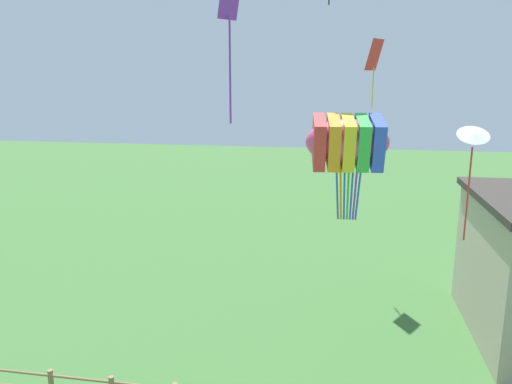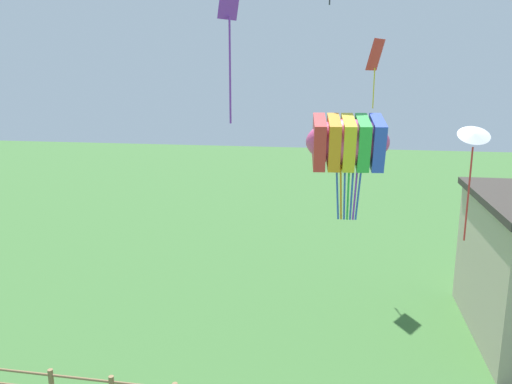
% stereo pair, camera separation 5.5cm
% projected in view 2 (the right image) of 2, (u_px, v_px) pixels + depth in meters
% --- Properties ---
extents(kite_rainbow_parafoil, '(2.48, 1.77, 3.00)m').
position_uv_depth(kite_rainbow_parafoil, '(348.00, 142.00, 13.94)').
color(kite_rainbow_parafoil, '#E54C8C').
extents(kite_red_diamond, '(0.81, 1.02, 2.90)m').
position_uv_depth(kite_red_diamond, '(375.00, 60.00, 21.16)').
color(kite_red_diamond, red).
extents(kite_purple_streamer, '(0.51, 0.62, 3.34)m').
position_uv_depth(kite_purple_streamer, '(230.00, 28.00, 12.06)').
color(kite_purple_streamer, purple).
extents(kite_white_delta, '(0.88, 0.79, 3.23)m').
position_uv_depth(kite_white_delta, '(473.00, 142.00, 13.44)').
color(kite_white_delta, white).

